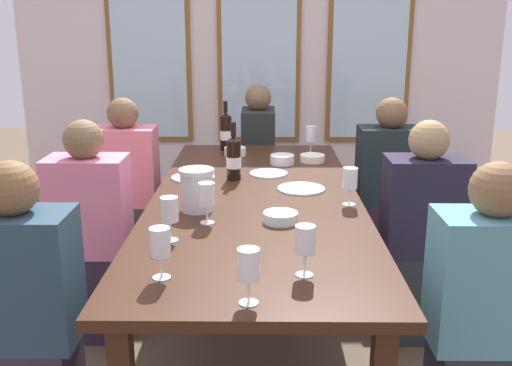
{
  "coord_description": "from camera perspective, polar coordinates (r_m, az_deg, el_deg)",
  "views": [
    {
      "loc": [
        0.03,
        -2.71,
        1.56
      ],
      "look_at": [
        0.0,
        0.07,
        0.79
      ],
      "focal_mm": 41.58,
      "sensor_mm": 36.0,
      "label": 1
    }
  ],
  "objects": [
    {
      "name": "tasting_bowl_2",
      "position": [
        3.55,
        5.44,
        2.4
      ],
      "size": [
        0.15,
        0.15,
        0.04
      ],
      "primitive_type": "cylinder",
      "color": "white",
      "rests_on": "dining_table"
    },
    {
      "name": "dining_table",
      "position": [
        2.85,
        -0.01,
        -2.61
      ],
      "size": [
        0.99,
        2.43,
        0.74
      ],
      "color": "#361E11",
      "rests_on": "ground"
    },
    {
      "name": "wine_glass_0",
      "position": [
        1.94,
        -9.22,
        -5.75
      ],
      "size": [
        0.07,
        0.07,
        0.17
      ],
      "color": "white",
      "rests_on": "dining_table"
    },
    {
      "name": "tasting_bowl_3",
      "position": [
        3.71,
        -2.02,
        3.07
      ],
      "size": [
        0.14,
        0.14,
        0.05
      ],
      "primitive_type": "cylinder",
      "color": "white",
      "rests_on": "dining_table"
    },
    {
      "name": "seated_person_6",
      "position": [
        4.4,
        0.21,
        1.87
      ],
      "size": [
        0.24,
        0.38,
        1.11
      ],
      "color": "#2A2835",
      "rests_on": "ground"
    },
    {
      "name": "wine_glass_5",
      "position": [
        2.26,
        -8.33,
        -2.64
      ],
      "size": [
        0.07,
        0.07,
        0.17
      ],
      "color": "white",
      "rests_on": "dining_table"
    },
    {
      "name": "white_plate_1",
      "position": [
        2.96,
        4.37,
        -0.55
      ],
      "size": [
        0.24,
        0.24,
        0.01
      ],
      "primitive_type": "cylinder",
      "color": "white",
      "rests_on": "dining_table"
    },
    {
      "name": "wine_bottle_1",
      "position": [
        3.84,
        -2.93,
        4.98
      ],
      "size": [
        0.08,
        0.08,
        0.32
      ],
      "color": "black",
      "rests_on": "dining_table"
    },
    {
      "name": "white_plate_2",
      "position": [
        3.18,
        -6.06,
        0.53
      ],
      "size": [
        0.23,
        0.23,
        0.01
      ],
      "primitive_type": "cylinder",
      "color": "white",
      "rests_on": "dining_table"
    },
    {
      "name": "seated_person_4",
      "position": [
        3.77,
        -12.27,
        -0.8
      ],
      "size": [
        0.38,
        0.24,
        1.11
      ],
      "color": "#3A3231",
      "rests_on": "ground"
    },
    {
      "name": "seated_person_0",
      "position": [
        3.03,
        -15.59,
        -5.08
      ],
      "size": [
        0.38,
        0.24,
        1.11
      ],
      "color": "#2C2132",
      "rests_on": "ground"
    },
    {
      "name": "wine_glass_4",
      "position": [
        1.94,
        4.75,
        -5.59
      ],
      "size": [
        0.07,
        0.07,
        0.17
      ],
      "color": "white",
      "rests_on": "dining_table"
    },
    {
      "name": "ground_plane",
      "position": [
        3.13,
        -0.01,
        -14.43
      ],
      "size": [
        12.0,
        12.0,
        0.0
      ],
      "primitive_type": "plane",
      "color": "brown"
    },
    {
      "name": "metal_pitcher",
      "position": [
        2.62,
        -5.71,
        -0.63
      ],
      "size": [
        0.16,
        0.16,
        0.19
      ],
      "color": "silver",
      "rests_on": "dining_table"
    },
    {
      "name": "wine_glass_3",
      "position": [
        2.71,
        9.04,
        0.37
      ],
      "size": [
        0.07,
        0.07,
        0.17
      ],
      "color": "white",
      "rests_on": "dining_table"
    },
    {
      "name": "seated_person_5",
      "position": [
        3.78,
        12.49,
        -0.77
      ],
      "size": [
        0.38,
        0.24,
        1.11
      ],
      "color": "#382136",
      "rests_on": "ground"
    },
    {
      "name": "seated_person_3",
      "position": [
        2.29,
        21.0,
        -12.46
      ],
      "size": [
        0.38,
        0.24,
        1.11
      ],
      "color": "#262A32",
      "rests_on": "ground"
    },
    {
      "name": "seated_person_1",
      "position": [
        3.02,
        15.63,
        -5.16
      ],
      "size": [
        0.38,
        0.24,
        1.11
      ],
      "color": "#282C2B",
      "rests_on": "ground"
    },
    {
      "name": "wine_glass_6",
      "position": [
        1.75,
        -0.72,
        -8.1
      ],
      "size": [
        0.07,
        0.07,
        0.17
      ],
      "color": "white",
      "rests_on": "dining_table"
    },
    {
      "name": "tasting_bowl_1",
      "position": [
        3.48,
        2.54,
        2.28
      ],
      "size": [
        0.14,
        0.14,
        0.05
      ],
      "primitive_type": "cylinder",
      "color": "white",
      "rests_on": "dining_table"
    },
    {
      "name": "tasting_bowl_0",
      "position": [
        2.48,
        2.38,
        -3.31
      ],
      "size": [
        0.15,
        0.15,
        0.04
      ],
      "primitive_type": "cylinder",
      "color": "white",
      "rests_on": "dining_table"
    },
    {
      "name": "wine_glass_2",
      "position": [
        3.75,
        5.31,
        4.6
      ],
      "size": [
        0.07,
        0.07,
        0.17
      ],
      "color": "white",
      "rests_on": "dining_table"
    },
    {
      "name": "seated_person_2",
      "position": [
        2.31,
        -21.31,
        -12.25
      ],
      "size": [
        0.38,
        0.24,
        1.11
      ],
      "color": "#32283A",
      "rests_on": "ground"
    },
    {
      "name": "back_wall_with_windows",
      "position": [
        5.26,
        0.3,
        14.24
      ],
      "size": [
        4.19,
        0.1,
        2.9
      ],
      "color": "silver",
      "rests_on": "ground"
    },
    {
      "name": "white_plate_0",
      "position": [
        3.25,
        1.21,
        0.92
      ],
      "size": [
        0.21,
        0.21,
        0.01
      ],
      "primitive_type": "cylinder",
      "color": "white",
      "rests_on": "dining_table"
    },
    {
      "name": "wine_glass_1",
      "position": [
        2.44,
        -4.76,
        -1.17
      ],
      "size": [
        0.07,
        0.07,
        0.17
      ],
      "color": "white",
      "rests_on": "dining_table"
    },
    {
      "name": "wine_bottle_0",
      "position": [
        3.12,
        -2.16,
        2.42
      ],
      "size": [
        0.08,
        0.08,
        0.31
      ],
      "color": "black",
      "rests_on": "dining_table"
    }
  ]
}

